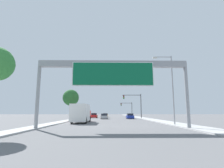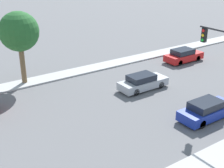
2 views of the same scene
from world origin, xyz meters
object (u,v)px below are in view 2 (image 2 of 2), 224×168
at_px(car_near_center, 143,82).
at_px(car_mid_left, 207,110).
at_px(car_far_center, 183,56).
at_px(palm_tree_background, 19,32).

relative_size(car_near_center, car_mid_left, 0.99).
bearing_deg(car_near_center, car_mid_left, 3.23).
bearing_deg(car_far_center, palm_tree_background, -102.48).
xyz_separation_m(car_near_center, car_far_center, (-3.50, 8.97, 0.03)).
bearing_deg(car_near_center, palm_tree_background, -131.02).
bearing_deg(car_mid_left, palm_tree_background, -148.34).
height_order(car_far_center, car_mid_left, car_far_center).
xyz_separation_m(car_mid_left, palm_tree_background, (-14.36, -8.85, 4.31)).
relative_size(car_far_center, car_mid_left, 0.98).
relative_size(car_near_center, car_far_center, 1.01).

